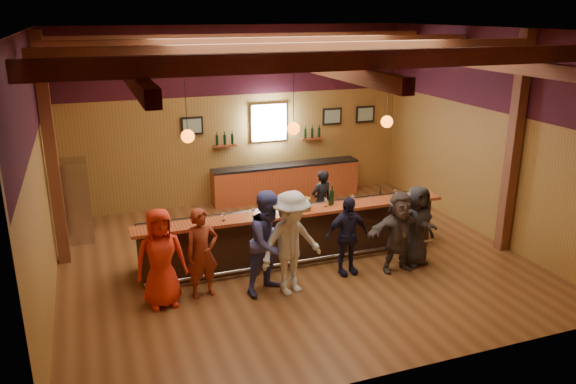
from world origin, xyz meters
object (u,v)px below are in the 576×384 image
(customer_orange, at_px, (161,258))
(customer_brown, at_px, (399,232))
(back_bar_cabinet, at_px, (286,181))
(customer_white, at_px, (291,243))
(stainless_fridge, at_px, (73,201))
(bottle_a, at_px, (330,200))
(bar_counter, at_px, (291,233))
(customer_denim, at_px, (270,242))
(customer_redvest, at_px, (202,253))
(customer_dark, at_px, (416,226))
(customer_navy, at_px, (347,236))
(bartender, at_px, (321,202))
(ice_bucket, at_px, (305,204))

(customer_orange, distance_m, customer_brown, 4.46)
(back_bar_cabinet, xyz_separation_m, customer_white, (-1.72, -5.00, 0.47))
(back_bar_cabinet, xyz_separation_m, stainless_fridge, (-5.30, -1.12, 0.42))
(customer_orange, relative_size, bottle_a, 5.63)
(customer_white, bearing_deg, customer_orange, 156.25)
(bar_counter, xyz_separation_m, customer_denim, (-0.87, -1.24, 0.42))
(bottle_a, bearing_deg, bar_counter, 160.33)
(customer_orange, bearing_deg, bar_counter, 18.27)
(customer_redvest, relative_size, customer_dark, 1.00)
(customer_orange, height_order, bottle_a, customer_orange)
(customer_orange, bearing_deg, customer_redvest, 3.73)
(back_bar_cabinet, height_order, customer_navy, customer_navy)
(stainless_fridge, distance_m, customer_orange, 3.80)
(back_bar_cabinet, xyz_separation_m, customer_redvest, (-3.21, -4.57, 0.34))
(stainless_fridge, height_order, customer_white, customer_white)
(customer_white, bearing_deg, customer_denim, 135.30)
(customer_white, xyz_separation_m, bartender, (1.63, 2.44, -0.22))
(customer_navy, bearing_deg, back_bar_cabinet, 81.81)
(customer_denim, distance_m, bartender, 2.99)
(customer_white, bearing_deg, ice_bucket, 42.20)
(customer_redvest, bearing_deg, customer_orange, 176.55)
(customer_denim, height_order, customer_navy, customer_denim)
(bar_counter, xyz_separation_m, customer_redvest, (-2.03, -1.00, 0.29))
(bar_counter, bearing_deg, customer_navy, -56.23)
(bar_counter, bearing_deg, customer_redvest, -153.66)
(back_bar_cabinet, xyz_separation_m, bottle_a, (-0.45, -3.83, 0.75))
(customer_brown, xyz_separation_m, bottle_a, (-0.98, 1.04, 0.43))
(bar_counter, relative_size, bottle_a, 20.38)
(customer_white, bearing_deg, customer_redvest, 149.00)
(customer_denim, relative_size, bartender, 1.29)
(customer_navy, height_order, bartender, customer_navy)
(stainless_fridge, bearing_deg, bartender, -15.42)
(customer_denim, bearing_deg, customer_navy, -19.46)
(customer_navy, xyz_separation_m, customer_dark, (1.46, -0.08, 0.04))
(bar_counter, height_order, stainless_fridge, stainless_fridge)
(bar_counter, xyz_separation_m, back_bar_cabinet, (1.18, 3.57, -0.05))
(customer_navy, height_order, bottle_a, customer_navy)
(customer_denim, distance_m, ice_bucket, 1.40)
(bartender, bearing_deg, customer_redvest, 20.41)
(customer_white, relative_size, customer_dark, 1.17)
(bar_counter, height_order, customer_brown, customer_brown)
(ice_bucket, bearing_deg, customer_brown, -31.81)
(customer_redvest, xyz_separation_m, customer_dark, (4.21, -0.15, -0.00))
(stainless_fridge, relative_size, customer_brown, 1.13)
(bottle_a, bearing_deg, customer_redvest, -164.94)
(customer_brown, distance_m, bottle_a, 1.49)
(customer_orange, distance_m, customer_denim, 1.89)
(customer_denim, height_order, ice_bucket, customer_denim)
(customer_redvest, bearing_deg, customer_dark, -12.75)
(stainless_fridge, height_order, customer_brown, stainless_fridge)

